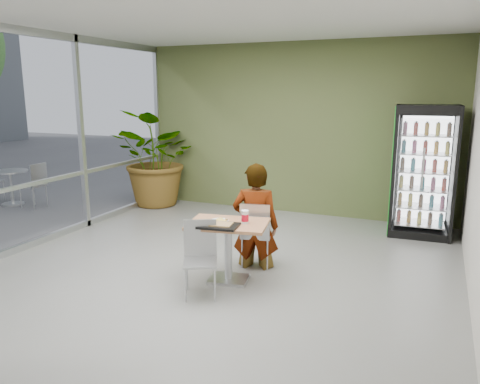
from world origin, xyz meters
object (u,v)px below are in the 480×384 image
dining_table (228,239)px  chair_far (256,230)px  potted_plant (159,158)px  seated_woman (255,226)px  beverage_fridge (423,171)px  chair_near (200,252)px  soda_cup (245,217)px  cafeteria_tray (219,226)px

dining_table → chair_far: 0.58m
potted_plant → dining_table: bearing=-46.0°
seated_woman → beverage_fridge: size_ratio=0.81×
chair_near → seated_woman: bearing=48.9°
soda_cup → beverage_fridge: 3.49m
chair_far → beverage_fridge: beverage_fridge is taller
dining_table → chair_near: bearing=-109.1°
soda_cup → potted_plant: size_ratio=0.08×
soda_cup → dining_table: bearing=-168.1°
dining_table → cafeteria_tray: cafeteria_tray is taller
dining_table → seated_woman: 0.62m
chair_far → beverage_fridge: (1.93, 2.41, 0.53)m
chair_near → seated_woman: (0.27, 1.05, 0.05)m
seated_woman → cafeteria_tray: 0.86m
chair_near → beverage_fridge: 4.12m
chair_far → chair_near: 1.05m
chair_far → beverage_fridge: 3.14m
chair_near → soda_cup: bearing=27.2°
seated_woman → potted_plant: size_ratio=0.87×
dining_table → chair_near: chair_near is taller
chair_far → cafeteria_tray: 0.83m
seated_woman → chair_near: bearing=63.3°
soda_cup → beverage_fridge: beverage_fridge is taller
beverage_fridge → chair_near: bearing=-126.1°
dining_table → chair_far: bearing=76.2°
dining_table → beverage_fridge: (2.07, 2.98, 0.51)m
beverage_fridge → potted_plant: bearing=176.5°
soda_cup → potted_plant: bearing=136.4°
seated_woman → beverage_fridge: beverage_fridge is taller
seated_woman → beverage_fridge: 3.11m
cafeteria_tray → seated_woman: bearing=80.0°
beverage_fridge → potted_plant: 5.00m
soda_cup → potted_plant: (-3.13, 2.98, 0.15)m
seated_woman → beverage_fridge: (1.95, 2.37, 0.50)m
seated_woman → potted_plant: (-3.04, 2.42, 0.43)m
chair_near → cafeteria_tray: chair_near is taller
potted_plant → seated_woman: bearing=-38.4°
beverage_fridge → chair_far: bearing=-131.7°
cafeteria_tray → potted_plant: (-2.90, 3.24, 0.21)m
chair_far → chair_near: bearing=61.7°
seated_woman → soda_cup: bearing=86.2°
cafeteria_tray → potted_plant: potted_plant is taller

